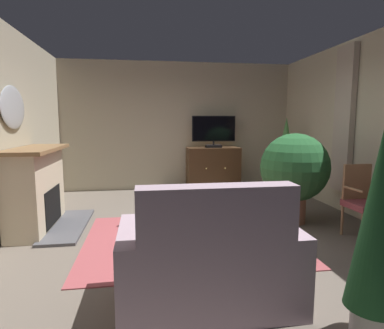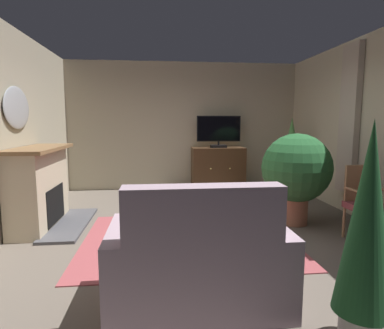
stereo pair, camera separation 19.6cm
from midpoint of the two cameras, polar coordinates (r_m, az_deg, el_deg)
ground_plane at (r=4.58m, az=2.96°, el=-12.11°), size 5.72×6.64×0.04m
wall_back at (r=7.36m, az=-0.73°, el=6.76°), size 5.72×0.10×2.83m
curtain_panel_far at (r=5.89m, az=26.92°, el=7.12°), size 0.10×0.44×2.38m
rug_central at (r=4.31m, az=0.50°, el=-13.03°), size 2.66×2.20×0.01m
fireplace at (r=5.12m, az=-24.20°, el=-3.98°), size 0.91×1.55×1.17m
wall_mirror_oval at (r=5.11m, az=-27.59°, el=8.88°), size 0.06×0.83×0.59m
tv_cabinet at (r=7.20m, az=5.36°, el=-0.97°), size 1.15×0.57×0.96m
television at (r=7.07m, az=5.54°, el=5.95°), size 0.95×0.20×0.69m
coffee_table at (r=4.01m, az=0.23°, el=-9.03°), size 0.97×0.65×0.43m
tv_remote at (r=4.08m, az=-2.40°, el=-7.85°), size 0.18×0.11×0.02m
sofa_floral at (r=2.78m, az=3.26°, el=-17.35°), size 1.46×0.88×1.07m
side_chair_nearest_door at (r=4.75m, az=29.38°, el=-5.68°), size 0.45×0.46×0.96m
potted_plant_leafy_by_curtain at (r=2.51m, az=30.54°, el=-9.61°), size 0.39×0.39×1.55m
potted_plant_on_hearth_side at (r=6.88m, az=17.87°, el=1.84°), size 0.50×0.50×1.61m
potted_plant_tall_palm_by_window at (r=5.02m, az=19.04°, el=-0.94°), size 1.02×1.02×1.36m
cat at (r=4.70m, az=-10.32°, el=-10.38°), size 0.23×0.70×0.18m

